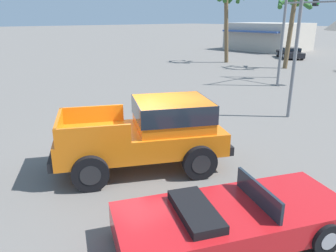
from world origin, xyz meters
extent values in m
plane|color=slate|center=(0.00, 0.00, 0.00)|extent=(320.00, 320.00, 0.00)
cube|color=orange|center=(0.28, -0.30, 0.82)|extent=(3.81, 4.88, 0.61)
cube|color=orange|center=(0.69, 0.49, 1.52)|extent=(2.52, 2.59, 0.78)
cube|color=#1E2833|center=(0.69, 0.49, 1.66)|extent=(2.57, 2.64, 0.50)
cube|color=orange|center=(-1.14, -0.98, 1.37)|extent=(0.90, 1.63, 0.48)
cube|color=orange|center=(0.54, -1.85, 1.37)|extent=(0.90, 1.63, 0.48)
cube|color=orange|center=(-0.69, -2.17, 1.37)|extent=(1.72, 0.94, 0.48)
cube|color=black|center=(1.33, 1.73, 0.63)|extent=(1.79, 1.03, 0.24)
cube|color=black|center=(-0.77, -2.33, 0.63)|extent=(1.79, 1.03, 0.24)
cylinder|color=black|center=(0.02, 1.40, 0.45)|extent=(0.68, 0.94, 0.91)
cylinder|color=#232326|center=(0.02, 1.40, 0.45)|extent=(0.51, 0.59, 0.50)
cylinder|color=black|center=(1.82, 0.46, 0.45)|extent=(0.68, 0.94, 0.91)
cylinder|color=#232326|center=(1.82, 0.46, 0.45)|extent=(0.51, 0.59, 0.50)
cylinder|color=black|center=(-1.26, -1.07, 0.45)|extent=(0.68, 0.94, 0.91)
cylinder|color=#232326|center=(-1.26, -1.07, 0.45)|extent=(0.51, 0.59, 0.50)
cylinder|color=black|center=(0.54, -2.00, 0.45)|extent=(0.68, 0.94, 0.91)
cylinder|color=#232326|center=(0.54, -2.00, 0.45)|extent=(0.51, 0.59, 0.50)
cube|color=red|center=(3.98, -0.84, 0.42)|extent=(3.37, 4.77, 0.50)
cube|color=#1E2833|center=(4.17, -0.39, 0.88)|extent=(1.40, 0.65, 0.42)
cube|color=black|center=(3.67, -1.55, 0.75)|extent=(1.54, 1.13, 0.16)
cylinder|color=black|center=(3.75, 0.76, 0.31)|extent=(0.44, 0.65, 0.61)
cylinder|color=#9E9EA3|center=(3.75, 0.76, 0.31)|extent=(0.35, 0.40, 0.34)
cylinder|color=black|center=(5.30, 0.09, 0.31)|extent=(0.44, 0.65, 0.61)
cylinder|color=#9E9EA3|center=(5.30, 0.09, 0.31)|extent=(0.35, 0.40, 0.34)
cylinder|color=black|center=(2.66, -1.76, 0.31)|extent=(0.44, 0.65, 0.61)
cylinder|color=#9E9EA3|center=(2.66, -1.76, 0.31)|extent=(0.35, 0.40, 0.34)
cube|color=#232328|center=(-10.87, 26.86, 0.44)|extent=(4.24, 4.21, 0.50)
cube|color=#232328|center=(-10.79, 26.79, 0.89)|extent=(2.37, 2.37, 0.40)
cube|color=#1E2833|center=(-10.79, 26.79, 0.93)|extent=(2.42, 2.42, 0.24)
cylinder|color=black|center=(-12.40, 27.14, 0.34)|extent=(0.64, 0.63, 0.68)
cylinder|color=#9E9EA3|center=(-12.40, 27.14, 0.34)|extent=(0.43, 0.43, 0.37)
cylinder|color=black|center=(-11.17, 28.39, 0.34)|extent=(0.64, 0.63, 0.68)
cylinder|color=#9E9EA3|center=(-11.17, 28.39, 0.34)|extent=(0.43, 0.43, 0.37)
cylinder|color=black|center=(-10.57, 25.34, 0.34)|extent=(0.64, 0.63, 0.68)
cylinder|color=#9E9EA3|center=(-10.57, 25.34, 0.34)|extent=(0.43, 0.43, 0.37)
cylinder|color=black|center=(-9.34, 26.59, 0.34)|extent=(0.64, 0.63, 0.68)
cylinder|color=#9E9EA3|center=(-9.34, 26.59, 0.34)|extent=(0.43, 0.43, 0.37)
cylinder|color=slate|center=(-5.21, 15.58, 2.59)|extent=(0.16, 0.16, 5.18)
cylinder|color=slate|center=(-3.01, 15.58, 4.93)|extent=(4.40, 0.11, 0.11)
cylinder|color=slate|center=(-3.62, 12.94, 2.96)|extent=(0.16, 0.16, 5.92)
sphere|color=green|center=(-3.47, 16.44, 4.90)|extent=(0.20, 0.20, 0.20)
cylinder|color=slate|center=(0.36, 7.36, 4.11)|extent=(0.14, 0.14, 8.21)
cylinder|color=brown|center=(-7.30, 20.18, 2.81)|extent=(0.36, 0.74, 5.62)
cone|color=#2D6028|center=(-6.22, 20.05, 5.31)|extent=(0.48, 2.07, 1.41)
cone|color=#2D6028|center=(-7.96, 20.35, 5.39)|extent=(1.03, 1.46, 1.08)
cone|color=#2D6028|center=(-8.06, 19.43, 5.31)|extent=(1.33, 1.63, 1.37)
cylinder|color=brown|center=(-12.94, 18.96, 3.08)|extent=(0.36, 0.92, 6.17)
cube|color=#BCB2A3|center=(-17.59, 32.99, 1.68)|extent=(8.72, 7.52, 3.36)
cube|color=#335193|center=(-17.59, 28.88, 2.42)|extent=(7.85, 0.70, 0.20)
camera|label=1|loc=(7.21, -5.22, 4.04)|focal=35.00mm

